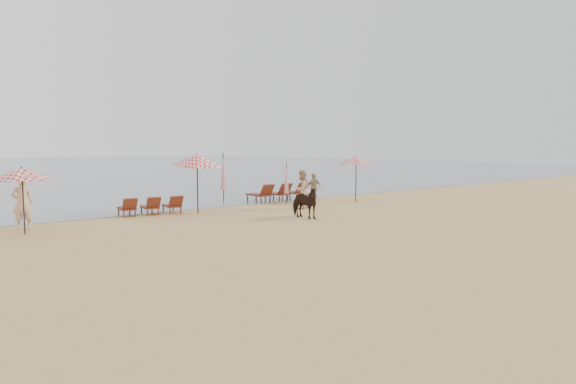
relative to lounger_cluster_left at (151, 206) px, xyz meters
name	(u,v)px	position (x,y,z in m)	size (l,w,h in m)	color
ground	(386,237)	(3.75, -9.73, -0.38)	(120.00, 120.00, 0.00)	tan
lounger_cluster_left	(151,206)	(0.00, 0.00, 0.00)	(2.72, 1.87, 0.55)	maroon
lounger_cluster_right	(279,192)	(7.70, 0.83, 0.08)	(3.11, 1.92, 0.67)	maroon
umbrella_open_left_a	(22,174)	(-5.21, -1.80, 1.64)	(1.97, 1.97, 2.25)	black
umbrella_open_left_b	(197,160)	(1.76, -0.92, 1.98)	(2.14, 2.18, 2.73)	black
umbrella_open_right	(356,160)	(10.55, -2.18, 1.82)	(2.01, 2.01, 2.45)	black
umbrella_closed_left	(223,171)	(5.15, 2.39, 1.24)	(0.32, 0.32, 2.64)	black
umbrella_closed_right	(286,179)	(7.24, -0.38, 0.91)	(0.26, 0.26, 2.10)	black
cow	(304,203)	(4.36, -4.99, 0.26)	(0.69, 1.52, 1.29)	black
beachgoer_left	(23,203)	(-5.02, -0.66, 0.56)	(0.69, 0.45, 1.89)	#DFB08B
beachgoer_right_a	(302,189)	(6.33, -2.63, 0.54)	(0.90, 0.70, 1.84)	tan
beachgoer_right_b	(314,187)	(8.93, -0.65, 0.38)	(0.89, 0.37, 1.52)	tan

